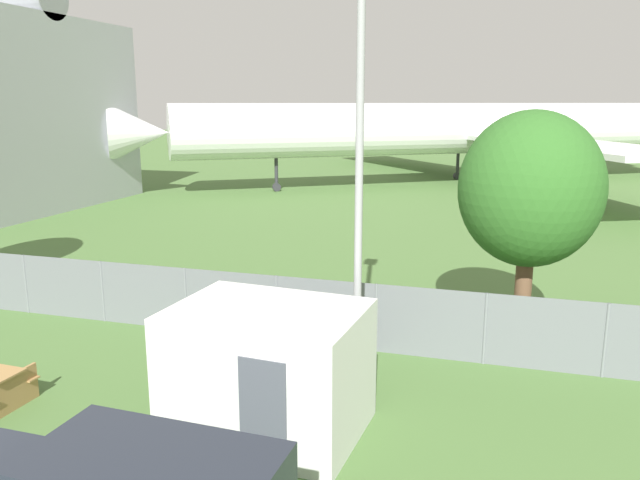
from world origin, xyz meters
TOP-DOWN VIEW (x-y plane):
  - perimeter_fence at (-0.00, 9.63)m, footprint 56.07×0.07m
  - airplane at (4.29, 42.63)m, footprint 42.08×35.94m
  - portable_cabin at (3.93, 5.47)m, footprint 3.57×2.77m
  - tree_left_of_cabin at (8.45, 10.89)m, footprint 3.34×3.34m
  - light_mast at (5.10, 7.58)m, footprint 0.44×0.44m

SIDE VIEW (x-z plane):
  - perimeter_fence at x=0.00m, z-range 0.00..1.71m
  - portable_cabin at x=3.93m, z-range 0.00..2.34m
  - tree_left_of_cabin at x=8.45m, z-range 1.03..6.81m
  - airplane at x=4.29m, z-range -1.67..9.67m
  - light_mast at x=5.10m, z-range 0.89..9.74m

